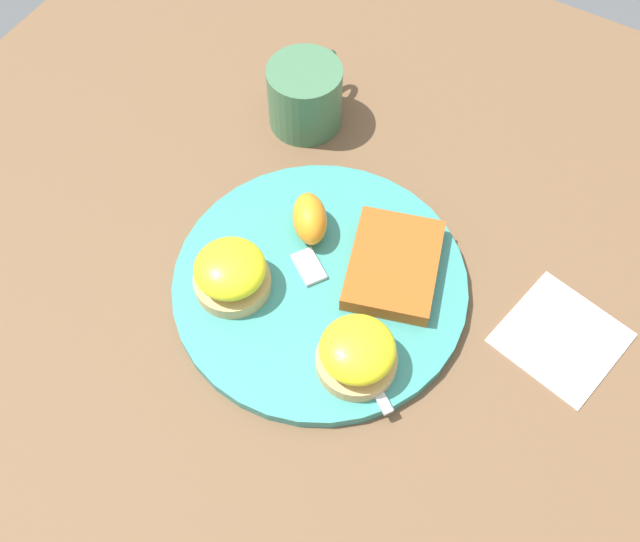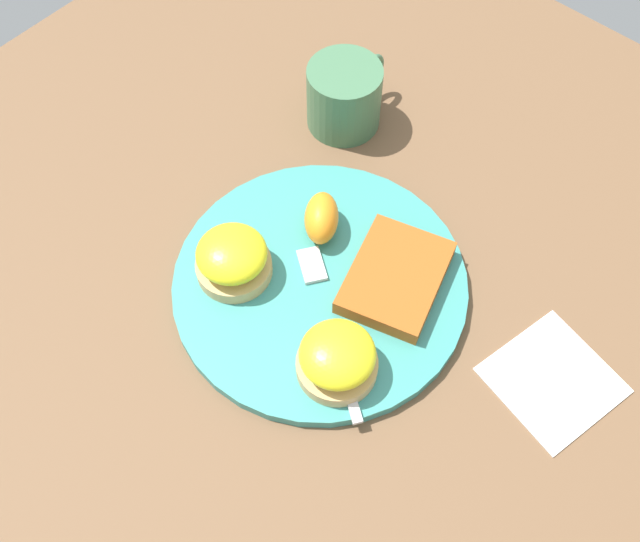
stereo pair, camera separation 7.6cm
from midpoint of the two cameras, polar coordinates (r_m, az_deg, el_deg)
name	(u,v)px [view 2 (the right image)]	position (r m, az deg, el deg)	size (l,w,h in m)	color
ground_plane	(320,288)	(0.78, 2.75, -1.51)	(1.10, 1.10, 0.00)	brown
plate	(320,284)	(0.78, 2.77, -1.25)	(0.31, 0.31, 0.01)	teal
sandwich_benedict_left	(233,258)	(0.76, -3.88, 0.72)	(0.08, 0.08, 0.05)	tan
sandwich_benedict_right	(337,358)	(0.71, 4.40, -6.92)	(0.08, 0.08, 0.05)	tan
hashbrown_patty	(396,277)	(0.77, 8.58, -0.70)	(0.12, 0.09, 0.02)	#A2501B
orange_wedge	(321,218)	(0.79, 2.85, 3.84)	(0.06, 0.04, 0.04)	orange
fork	(327,318)	(0.75, 3.45, -3.88)	(0.13, 0.17, 0.00)	silver
cup	(345,96)	(0.89, 4.36, 12.97)	(0.12, 0.09, 0.08)	#42704C
napkin	(553,380)	(0.78, 20.02, -8.03)	(0.11, 0.11, 0.00)	white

